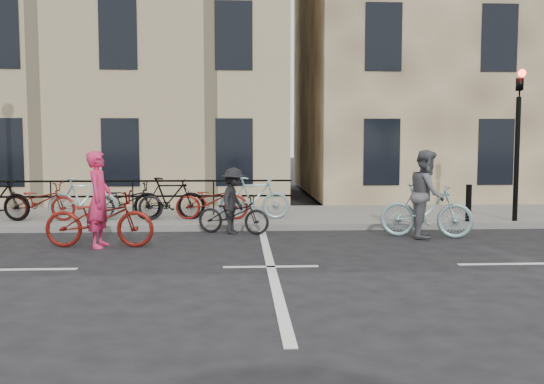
{
  "coord_description": "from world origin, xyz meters",
  "views": [
    {
      "loc": [
        -0.52,
        -9.98,
        2.14
      ],
      "look_at": [
        0.12,
        1.86,
        1.1
      ],
      "focal_mm": 40.0,
      "sensor_mm": 36.0,
      "label": 1
    }
  ],
  "objects": [
    {
      "name": "ground",
      "position": [
        0.0,
        0.0,
        0.0
      ],
      "size": [
        120.0,
        120.0,
        0.0
      ],
      "primitive_type": "plane",
      "color": "black",
      "rests_on": "ground"
    },
    {
      "name": "sidewalk",
      "position": [
        -4.0,
        6.0,
        0.07
      ],
      "size": [
        46.0,
        4.0,
        0.15
      ],
      "primitive_type": "cube",
      "color": "slate",
      "rests_on": "ground"
    },
    {
      "name": "building_east",
      "position": [
        9.0,
        13.0,
        6.15
      ],
      "size": [
        14.0,
        10.0,
        12.0
      ],
      "primitive_type": "cube",
      "color": "#836D4F",
      "rests_on": "sidewalk"
    },
    {
      "name": "building_west",
      "position": [
        -9.0,
        13.0,
        5.15
      ],
      "size": [
        20.0,
        10.0,
        10.0
      ],
      "primitive_type": "cube",
      "color": "tan",
      "rests_on": "sidewalk"
    },
    {
      "name": "traffic_light",
      "position": [
        6.2,
        4.34,
        2.45
      ],
      "size": [
        0.18,
        0.3,
        3.9
      ],
      "color": "black",
      "rests_on": "sidewalk"
    },
    {
      "name": "bollard_east",
      "position": [
        5.0,
        4.25,
        0.6
      ],
      "size": [
        0.14,
        0.14,
        0.9
      ],
      "primitive_type": "cylinder",
      "color": "black",
      "rests_on": "sidewalk"
    },
    {
      "name": "parked_bikes",
      "position": [
        -3.87,
        5.04,
        0.65
      ],
      "size": [
        9.35,
        1.23,
        1.05
      ],
      "color": "black",
      "rests_on": "sidewalk"
    },
    {
      "name": "cyclist_pink",
      "position": [
        -3.29,
        2.06,
        0.66
      ],
      "size": [
        2.18,
        0.86,
        1.91
      ],
      "rotation": [
        0.0,
        0.0,
        1.52
      ],
      "color": "maroon",
      "rests_on": "ground"
    },
    {
      "name": "cyclist_grey",
      "position": [
        3.54,
        2.88,
        0.77
      ],
      "size": [
        2.05,
        1.11,
        1.91
      ],
      "rotation": [
        0.0,
        0.0,
        1.27
      ],
      "color": "#8BB3B6",
      "rests_on": "ground"
    },
    {
      "name": "cyclist_dark",
      "position": [
        -0.66,
        3.65,
        0.59
      ],
      "size": [
        1.78,
        1.1,
        1.5
      ],
      "rotation": [
        0.0,
        0.0,
        1.24
      ],
      "color": "black",
      "rests_on": "ground"
    }
  ]
}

